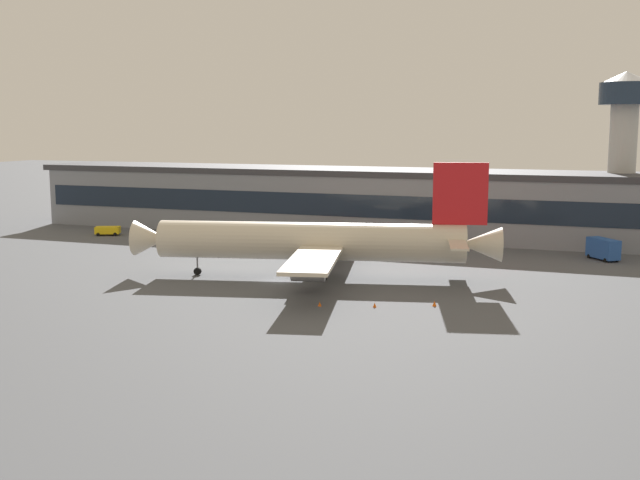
% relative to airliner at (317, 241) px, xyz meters
% --- Properties ---
extents(ground_plane, '(600.00, 600.00, 0.00)m').
position_rel_airliner_xyz_m(ground_plane, '(-4.40, -3.91, -5.37)').
color(ground_plane, '#4C4F54').
extents(terminal_building, '(150.49, 18.30, 13.29)m').
position_rel_airliner_xyz_m(terminal_building, '(-4.40, 46.90, 1.29)').
color(terminal_building, gray).
rests_on(terminal_building, ground_plane).
extents(airliner, '(53.29, 45.72, 16.88)m').
position_rel_airliner_xyz_m(airliner, '(0.00, 0.00, 0.00)').
color(airliner, beige).
rests_on(airliner, ground_plane).
extents(control_tower, '(9.41, 9.41, 31.76)m').
position_rel_airliner_xyz_m(control_tower, '(41.38, 50.51, 14.44)').
color(control_tower, '#B7B7B2').
rests_on(control_tower, ground_plane).
extents(fuel_truck, '(8.45, 2.97, 3.35)m').
position_rel_airliner_xyz_m(fuel_truck, '(-12.51, 28.44, -3.49)').
color(fuel_truck, red).
rests_on(fuel_truck, ground_plane).
extents(stair_truck, '(5.61, 6.19, 3.55)m').
position_rel_airliner_xyz_m(stair_truck, '(38.92, 30.69, -3.40)').
color(stair_truck, '#2651A5').
rests_on(stair_truck, ground_plane).
extents(pushback_tractor, '(5.44, 4.34, 1.75)m').
position_rel_airliner_xyz_m(pushback_tractor, '(-55.25, 26.68, -4.33)').
color(pushback_tractor, yellow).
rests_on(pushback_tractor, ground_plane).
extents(traffic_cone_0, '(0.53, 0.53, 0.66)m').
position_rel_airliner_xyz_m(traffic_cone_0, '(19.96, -11.81, -5.05)').
color(traffic_cone_0, '#F2590C').
rests_on(traffic_cone_0, ground_plane).
extents(traffic_cone_1, '(0.45, 0.45, 0.57)m').
position_rel_airliner_xyz_m(traffic_cone_1, '(6.72, -16.75, -5.09)').
color(traffic_cone_1, '#F2590C').
rests_on(traffic_cone_1, ground_plane).
extents(traffic_cone_2, '(0.45, 0.45, 0.56)m').
position_rel_airliner_xyz_m(traffic_cone_2, '(13.22, -14.93, -5.09)').
color(traffic_cone_2, '#F2590C').
rests_on(traffic_cone_2, ground_plane).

